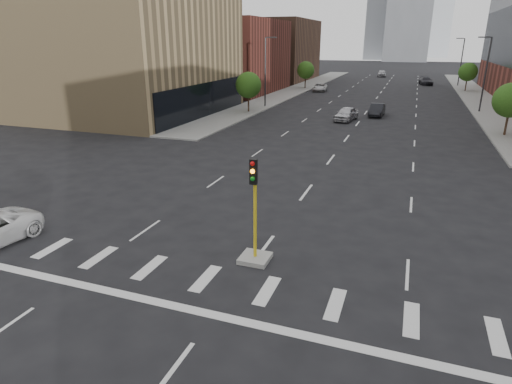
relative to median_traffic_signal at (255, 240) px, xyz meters
The scene contains 19 objects.
sidewalk_left_far 66.75m from the median_traffic_signal, 102.99° to the left, with size 5.00×92.00×0.15m, color gray.
sidewalk_right_far 66.75m from the median_traffic_signal, 77.01° to the left, with size 5.00×92.00×0.15m, color gray.
building_left_mid 41.90m from the median_traffic_signal, 131.55° to the left, with size 20.00×24.00×14.00m, color tan.
building_left_far_a 63.52m from the median_traffic_signal, 115.74° to the left, with size 20.00×22.00×12.00m, color brown.
building_left_far_b 87.64m from the median_traffic_signal, 108.32° to the left, with size 20.00×24.00×13.00m, color brown.
tower_mid 192.19m from the median_traffic_signal, 90.00° to the left, with size 18.00×18.00×44.00m, color slate.
median_traffic_signal is the anchor object (origin of this frame).
streetlight_right_a 48.12m from the median_traffic_signal, 73.76° to the left, with size 1.60×0.22×9.07m.
streetlight_right_b 82.23m from the median_traffic_signal, 80.60° to the left, with size 1.60×0.22×9.07m.
streetlight_left 43.36m from the median_traffic_signal, 108.10° to the left, with size 1.60×0.22×9.07m.
tree_left_near 38.73m from the median_traffic_signal, 111.23° to the left, with size 3.20×3.20×4.85m.
tree_left_far 67.54m from the median_traffic_signal, 101.97° to the left, with size 3.20×3.20×4.85m.
tree_right_near 34.13m from the median_traffic_signal, 65.72° to the left, with size 3.20×3.20×4.85m.
tree_right_far 72.44m from the median_traffic_signal, 78.85° to the left, with size 3.20×3.20×4.85m.
car_near_left 34.47m from the median_traffic_signal, 92.49° to the left, with size 1.81×4.50×1.53m, color #B7B7BC.
car_mid_right 38.85m from the median_traffic_signal, 87.79° to the left, with size 1.55×4.43×1.46m, color black.
car_far_left 63.87m from the median_traffic_signal, 99.46° to the left, with size 2.33×5.05×1.40m, color silver.
car_deep_right 81.84m from the median_traffic_signal, 84.73° to the left, with size 2.20×5.41×1.57m, color black.
car_distant 100.34m from the median_traffic_signal, 91.52° to the left, with size 2.01×5.00×1.70m, color #AEAFB3.
Camera 1 is at (5.42, -5.85, 8.64)m, focal length 30.00 mm.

